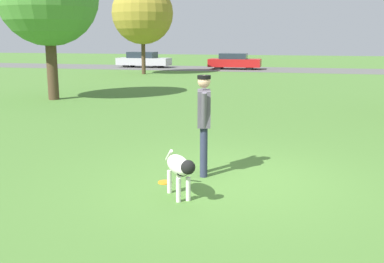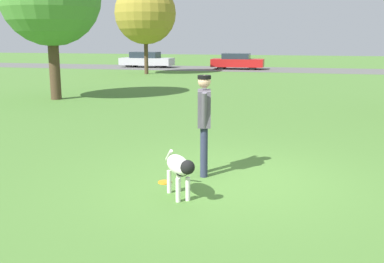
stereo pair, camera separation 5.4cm
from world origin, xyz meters
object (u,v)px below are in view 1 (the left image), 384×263
(person, at_px, (204,116))
(dog, at_px, (180,167))
(parked_car_red, at_px, (234,61))
(frisbee, at_px, (165,182))
(parked_car_silver, at_px, (143,60))
(tree_far_left, at_px, (142,13))

(person, relative_size, dog, 1.80)
(dog, relative_size, parked_car_red, 0.24)
(frisbee, height_order, parked_car_silver, parked_car_silver)
(parked_car_silver, xyz_separation_m, parked_car_red, (7.78, -0.38, -0.01))
(parked_car_red, bearing_deg, person, -83.86)
(frisbee, bearing_deg, dog, -54.42)
(person, height_order, parked_car_silver, person)
(dog, relative_size, frisbee, 4.26)
(parked_car_red, bearing_deg, parked_car_silver, 174.87)
(person, bearing_deg, tree_far_left, -170.60)
(person, relative_size, frisbee, 7.67)
(person, distance_m, parked_car_silver, 30.68)
(frisbee, relative_size, tree_far_left, 0.04)
(frisbee, relative_size, parked_car_silver, 0.05)
(dog, bearing_deg, parked_car_red, 152.25)
(tree_far_left, bearing_deg, frisbee, -68.30)
(frisbee, distance_m, tree_far_left, 24.12)
(dog, bearing_deg, parked_car_silver, 166.16)
(person, xyz_separation_m, tree_far_left, (-9.31, 21.48, 2.96))
(dog, height_order, tree_far_left, tree_far_left)
(tree_far_left, distance_m, parked_car_red, 8.91)
(person, height_order, frisbee, person)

